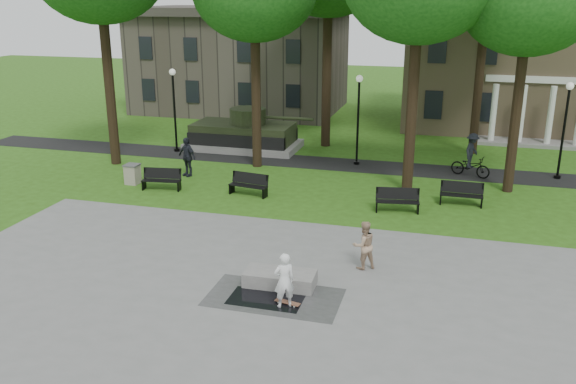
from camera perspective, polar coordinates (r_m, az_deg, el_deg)
name	(u,v)px	position (r m, az deg, el deg)	size (l,w,h in m)	color
ground	(285,252)	(21.59, -0.29, -5.63)	(120.00, 120.00, 0.00)	#2B5012
plaza	(236,321)	(17.34, -4.90, -11.97)	(22.00, 16.00, 0.02)	gray
footpath	(346,165)	(32.66, 5.46, 2.55)	(44.00, 2.60, 0.01)	black
building_right	(530,61)	(45.46, 21.71, 11.30)	(17.00, 12.00, 8.60)	#9E8460
building_left	(242,63)	(48.66, -4.34, 11.97)	(15.00, 10.00, 7.20)	#4C443D
lamp_left	(174,103)	(35.40, -10.60, 8.15)	(0.36, 0.36, 4.73)	black
lamp_mid	(358,113)	(32.25, 6.59, 7.40)	(0.36, 0.36, 4.73)	black
lamp_right	(565,123)	(32.28, 24.48, 5.91)	(0.36, 0.36, 4.73)	black
tank_monument	(244,134)	(35.95, -4.13, 5.41)	(7.45, 3.40, 2.40)	gray
puddle	(266,299)	(18.39, -2.10, -10.01)	(2.20, 1.20, 0.00)	black
concrete_block	(280,278)	(19.12, -0.75, -8.09)	(2.20, 1.00, 0.45)	gray
skateboard	(287,303)	(18.10, -0.05, -10.35)	(0.78, 0.20, 0.07)	brown
skateboarder	(284,280)	(17.61, -0.36, -8.27)	(0.61, 0.40, 1.67)	white
friend_watching	(364,245)	(20.16, 7.11, -4.95)	(0.80, 0.62, 1.64)	tan
pedestrian_walker	(187,157)	(30.71, -9.43, 3.27)	(1.15, 0.48, 1.96)	#1F212A
cyclist	(471,159)	(31.55, 16.77, 2.98)	(2.10, 1.39, 2.19)	black
park_bench_0	(162,179)	(28.85, -11.70, 1.24)	(1.85, 0.77, 1.00)	black
park_bench_1	(249,184)	(27.54, -3.69, 0.78)	(1.85, 0.80, 1.00)	black
park_bench_2	(398,200)	(25.77, 10.23, -0.70)	(1.85, 0.79, 1.00)	black
park_bench_3	(462,193)	(27.22, 15.93, -0.10)	(1.80, 0.53, 1.00)	black
trash_bin	(132,174)	(30.06, -14.35, 1.65)	(0.67, 0.67, 0.96)	gray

